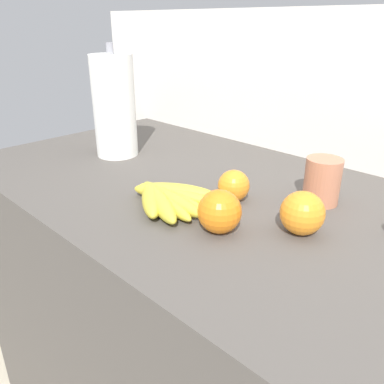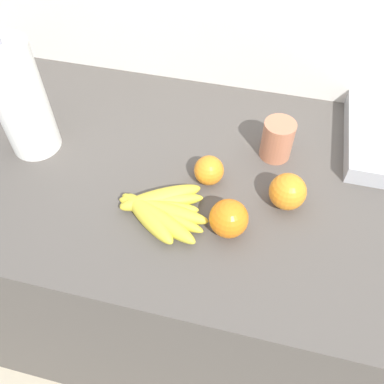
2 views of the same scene
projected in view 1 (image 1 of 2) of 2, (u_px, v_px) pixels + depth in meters
banana_bunch at (165, 198)px, 0.84m from camera, size 0.21×0.19×0.04m
orange_back_right at (234, 186)px, 0.86m from camera, size 0.07×0.07×0.07m
orange_front at (220, 211)px, 0.73m from camera, size 0.08×0.08×0.08m
orange_back_left at (302, 213)px, 0.73m from camera, size 0.08×0.08×0.08m
paper_towel_roll at (114, 107)px, 1.12m from camera, size 0.12×0.12×0.31m
mug at (322, 181)px, 0.85m from camera, size 0.08×0.08×0.10m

